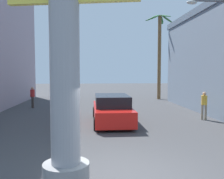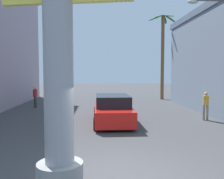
{
  "view_description": "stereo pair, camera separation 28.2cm",
  "coord_description": "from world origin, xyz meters",
  "px_view_note": "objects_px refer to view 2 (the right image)",
  "views": [
    {
      "loc": [
        -0.95,
        -6.66,
        2.85
      ],
      "look_at": [
        0.0,
        5.81,
        1.98
      ],
      "focal_mm": 40.0,
      "sensor_mm": 36.0,
      "label": 1
    },
    {
      "loc": [
        -0.67,
        -6.68,
        2.85
      ],
      "look_at": [
        0.0,
        5.81,
        1.98
      ],
      "focal_mm": 40.0,
      "sensor_mm": 36.0,
      "label": 2
    }
  ],
  "objects_px": {
    "car_lead": "(112,110)",
    "pedestrian_mid_right": "(206,104)",
    "street_lamp": "(223,49)",
    "pedestrian_far_left": "(35,95)",
    "palm_tree_far_right": "(163,48)"
  },
  "relations": [
    {
      "from": "car_lead",
      "to": "pedestrian_mid_right",
      "type": "xyz_separation_m",
      "value": [
        5.56,
        0.39,
        0.24
      ]
    },
    {
      "from": "street_lamp",
      "to": "car_lead",
      "type": "bearing_deg",
      "value": 168.83
    },
    {
      "from": "street_lamp",
      "to": "pedestrian_mid_right",
      "type": "relative_size",
      "value": 3.99
    },
    {
      "from": "car_lead",
      "to": "pedestrian_far_left",
      "type": "bearing_deg",
      "value": 133.08
    },
    {
      "from": "palm_tree_far_right",
      "to": "car_lead",
      "type": "bearing_deg",
      "value": -116.39
    },
    {
      "from": "car_lead",
      "to": "pedestrian_far_left",
      "type": "xyz_separation_m",
      "value": [
        -5.88,
        6.28,
        0.25
      ]
    },
    {
      "from": "car_lead",
      "to": "pedestrian_far_left",
      "type": "distance_m",
      "value": 8.61
    },
    {
      "from": "palm_tree_far_right",
      "to": "street_lamp",
      "type": "bearing_deg",
      "value": -90.67
    },
    {
      "from": "palm_tree_far_right",
      "to": "pedestrian_far_left",
      "type": "height_order",
      "value": "palm_tree_far_right"
    },
    {
      "from": "street_lamp",
      "to": "palm_tree_far_right",
      "type": "bearing_deg",
      "value": 89.33
    },
    {
      "from": "palm_tree_far_right",
      "to": "pedestrian_far_left",
      "type": "distance_m",
      "value": 13.73
    },
    {
      "from": "car_lead",
      "to": "pedestrian_far_left",
      "type": "relative_size",
      "value": 3.04
    },
    {
      "from": "car_lead",
      "to": "palm_tree_far_right",
      "type": "distance_m",
      "value": 14.02
    },
    {
      "from": "pedestrian_mid_right",
      "to": "car_lead",
      "type": "bearing_deg",
      "value": -175.95
    },
    {
      "from": "street_lamp",
      "to": "pedestrian_far_left",
      "type": "height_order",
      "value": "street_lamp"
    }
  ]
}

